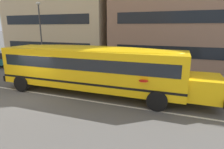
% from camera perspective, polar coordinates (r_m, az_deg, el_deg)
% --- Properties ---
extents(ground_plane, '(400.00, 400.00, 0.00)m').
position_cam_1_polar(ground_plane, '(13.25, -21.52, -5.34)').
color(ground_plane, '#54514F').
extents(sidewalk_far, '(120.00, 3.00, 0.01)m').
position_cam_1_polar(sidewalk_far, '(19.73, -5.69, 1.85)').
color(sidewalk_far, gray).
rests_on(sidewalk_far, ground_plane).
extents(lane_centreline, '(110.00, 0.16, 0.01)m').
position_cam_1_polar(lane_centreline, '(13.25, -21.52, -5.33)').
color(lane_centreline, silver).
rests_on(lane_centreline, ground_plane).
extents(school_bus, '(13.83, 3.28, 3.08)m').
position_cam_1_polar(school_bus, '(11.94, -5.70, 2.67)').
color(school_bus, yellow).
rests_on(school_bus, ground_plane).
extents(parked_car_teal_past_driveway, '(3.96, 2.00, 1.64)m').
position_cam_1_polar(parked_car_teal_past_driveway, '(23.70, -30.61, 4.08)').
color(parked_car_teal_past_driveway, '#195B66').
rests_on(parked_car_teal_past_driveway, ground_plane).
extents(street_lamp, '(0.44, 0.44, 6.80)m').
position_cam_1_polar(street_lamp, '(22.01, -21.13, 13.57)').
color(street_lamp, '#38383D').
rests_on(street_lamp, ground_plane).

